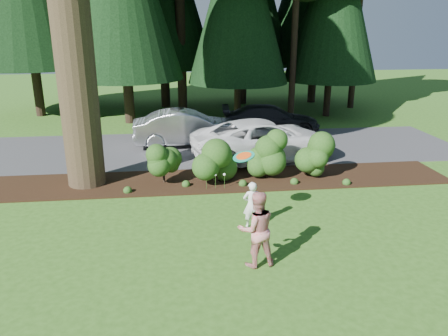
# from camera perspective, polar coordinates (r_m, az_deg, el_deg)

# --- Properties ---
(ground) EXTENTS (80.00, 80.00, 0.00)m
(ground) POSITION_cam_1_polar(r_m,az_deg,el_deg) (12.34, 1.37, -6.77)
(ground) COLOR #2F5A19
(ground) RESTS_ON ground
(mulch_bed) EXTENTS (16.00, 2.50, 0.05)m
(mulch_bed) POSITION_cam_1_polar(r_m,az_deg,el_deg) (15.32, -0.32, -1.57)
(mulch_bed) COLOR black
(mulch_bed) RESTS_ON ground
(driveway) EXTENTS (22.00, 6.00, 0.03)m
(driveway) POSITION_cam_1_polar(r_m,az_deg,el_deg) (19.35, -1.72, 2.65)
(driveway) COLOR #38383A
(driveway) RESTS_ON ground
(shrub_row) EXTENTS (6.53, 1.60, 1.61)m
(shrub_row) POSITION_cam_1_polar(r_m,az_deg,el_deg) (15.06, 2.63, 1.21)
(shrub_row) COLOR #204916
(shrub_row) RESTS_ON ground
(lily_cluster) EXTENTS (0.69, 0.09, 0.57)m
(lily_cluster) POSITION_cam_1_polar(r_m,az_deg,el_deg) (14.33, -1.14, -0.99)
(lily_cluster) COLOR #204916
(lily_cluster) RESTS_ON ground
(car_silver_wagon) EXTENTS (4.89, 1.92, 1.58)m
(car_silver_wagon) POSITION_cam_1_polar(r_m,az_deg,el_deg) (19.62, -4.79, 5.24)
(car_silver_wagon) COLOR silver
(car_silver_wagon) RESTS_ON driveway
(car_white_suv) EXTENTS (6.23, 3.79, 1.62)m
(car_white_suv) POSITION_cam_1_polar(r_m,az_deg,el_deg) (17.50, 5.30, 3.67)
(car_white_suv) COLOR white
(car_white_suv) RESTS_ON driveway
(car_dark_suv) EXTENTS (4.99, 2.39, 1.40)m
(car_dark_suv) POSITION_cam_1_polar(r_m,az_deg,el_deg) (21.88, 6.14, 6.31)
(car_dark_suv) COLOR black
(car_dark_suv) RESTS_ON driveway
(child) EXTENTS (0.48, 0.33, 1.28)m
(child) POSITION_cam_1_polar(r_m,az_deg,el_deg) (11.71, 3.62, -4.80)
(child) COLOR white
(child) RESTS_ON ground
(adult) EXTENTS (0.94, 0.78, 1.78)m
(adult) POSITION_cam_1_polar(r_m,az_deg,el_deg) (9.82, 4.25, -7.97)
(adult) COLOR red
(adult) RESTS_ON ground
(frisbee) EXTENTS (0.58, 0.57, 0.24)m
(frisbee) POSITION_cam_1_polar(r_m,az_deg,el_deg) (11.27, 2.60, 1.54)
(frisbee) COLOR #198E74
(frisbee) RESTS_ON ground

